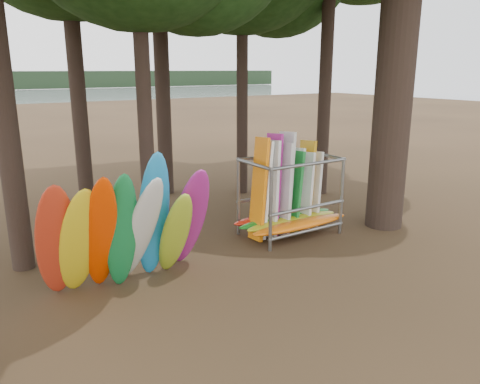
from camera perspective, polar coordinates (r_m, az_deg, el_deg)
ground at (r=11.49m, az=3.86°, el=-8.43°), size 120.00×120.00×0.00m
kayak_row at (r=9.80m, az=-13.34°, el=-4.76°), size 3.72×2.18×3.11m
storage_rack at (r=13.07m, az=6.05°, el=-0.83°), size 3.23×1.52×2.87m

